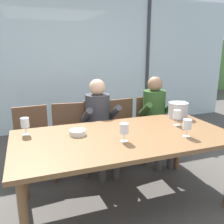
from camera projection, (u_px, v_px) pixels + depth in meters
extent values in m
plane|color=#4C4742|center=(97.00, 162.00, 3.49)|extent=(14.00, 14.00, 0.00)
cube|color=silver|center=(71.00, 64.00, 4.68)|extent=(7.35, 0.03, 2.60)
cube|color=#38383D|center=(147.00, 62.00, 5.21)|extent=(0.06, 0.06, 2.60)
cube|color=#568942|center=(50.00, 68.00, 8.27)|extent=(13.35, 2.40, 1.90)
cube|color=brown|center=(124.00, 137.00, 2.39)|extent=(2.15, 1.08, 0.04)
cylinder|color=brown|center=(24.00, 222.00, 1.77)|extent=(0.07, 0.07, 0.72)
cylinder|color=brown|center=(23.00, 168.00, 2.57)|extent=(0.07, 0.07, 0.72)
cylinder|color=brown|center=(178.00, 144.00, 3.21)|extent=(0.07, 0.07, 0.72)
cube|color=brown|center=(34.00, 144.00, 2.94)|extent=(0.47, 0.47, 0.03)
cube|color=brown|center=(31.00, 122.00, 3.06)|extent=(0.42, 0.07, 0.42)
cylinder|color=brown|center=(21.00, 172.00, 2.76)|extent=(0.04, 0.04, 0.45)
cylinder|color=brown|center=(54.00, 165.00, 2.91)|extent=(0.04, 0.04, 0.45)
cylinder|color=brown|center=(18.00, 159.00, 3.09)|extent=(0.04, 0.04, 0.45)
cylinder|color=brown|center=(48.00, 153.00, 3.25)|extent=(0.04, 0.04, 0.45)
cube|color=brown|center=(69.00, 139.00, 3.09)|extent=(0.50, 0.50, 0.03)
cube|color=brown|center=(68.00, 119.00, 3.22)|extent=(0.42, 0.10, 0.42)
cylinder|color=brown|center=(55.00, 164.00, 2.94)|extent=(0.04, 0.04, 0.45)
cylinder|color=brown|center=(86.00, 162.00, 3.01)|extent=(0.04, 0.04, 0.45)
cylinder|color=brown|center=(56.00, 152.00, 3.30)|extent=(0.04, 0.04, 0.45)
cylinder|color=brown|center=(84.00, 149.00, 3.37)|extent=(0.04, 0.04, 0.45)
cube|color=brown|center=(100.00, 135.00, 3.26)|extent=(0.50, 0.50, 0.03)
cube|color=brown|center=(97.00, 115.00, 3.39)|extent=(0.42, 0.09, 0.42)
cylinder|color=brown|center=(88.00, 158.00, 3.10)|extent=(0.04, 0.04, 0.45)
cylinder|color=brown|center=(116.00, 156.00, 3.18)|extent=(0.04, 0.04, 0.45)
cylinder|color=brown|center=(85.00, 147.00, 3.46)|extent=(0.04, 0.04, 0.45)
cylinder|color=brown|center=(111.00, 145.00, 3.54)|extent=(0.04, 0.04, 0.45)
cube|color=brown|center=(126.00, 132.00, 3.36)|extent=(0.49, 0.49, 0.03)
cube|color=brown|center=(119.00, 114.00, 3.47)|extent=(0.42, 0.08, 0.42)
cylinder|color=brown|center=(120.00, 156.00, 3.17)|extent=(0.04, 0.04, 0.45)
cylinder|color=brown|center=(144.00, 151.00, 3.33)|extent=(0.04, 0.04, 0.45)
cylinder|color=brown|center=(108.00, 146.00, 3.50)|extent=(0.04, 0.04, 0.45)
cylinder|color=brown|center=(130.00, 141.00, 3.66)|extent=(0.04, 0.04, 0.45)
cube|color=brown|center=(154.00, 129.00, 3.51)|extent=(0.50, 0.50, 0.03)
cube|color=brown|center=(149.00, 110.00, 3.65)|extent=(0.42, 0.10, 0.42)
cylinder|color=brown|center=(145.00, 150.00, 3.36)|extent=(0.04, 0.04, 0.45)
cylinder|color=brown|center=(170.00, 148.00, 3.43)|extent=(0.04, 0.04, 0.45)
cylinder|color=brown|center=(137.00, 140.00, 3.72)|extent=(0.04, 0.04, 0.45)
cylinder|color=brown|center=(160.00, 138.00, 3.79)|extent=(0.04, 0.04, 0.45)
cylinder|color=#38383D|center=(98.00, 114.00, 3.20)|extent=(0.34, 0.34, 0.52)
sphere|color=#DBAD89|center=(97.00, 87.00, 3.11)|extent=(0.21, 0.21, 0.21)
cube|color=#47423D|center=(97.00, 138.00, 3.05)|extent=(0.15, 0.41, 0.13)
cube|color=#47423D|center=(110.00, 136.00, 3.12)|extent=(0.15, 0.41, 0.13)
cylinder|color=#47423D|center=(102.00, 163.00, 2.94)|extent=(0.10, 0.10, 0.48)
cylinder|color=#47423D|center=(116.00, 161.00, 3.01)|extent=(0.10, 0.10, 0.48)
cylinder|color=#38383D|center=(86.00, 116.00, 3.01)|extent=(0.10, 0.33, 0.26)
cylinder|color=#38383D|center=(114.00, 113.00, 3.16)|extent=(0.10, 0.33, 0.26)
cylinder|color=#2D5123|center=(154.00, 108.00, 3.48)|extent=(0.34, 0.34, 0.52)
sphere|color=#936B4C|center=(155.00, 84.00, 3.39)|extent=(0.21, 0.21, 0.21)
cube|color=#47423D|center=(153.00, 130.00, 3.33)|extent=(0.16, 0.41, 0.13)
cube|color=#47423D|center=(165.00, 129.00, 3.38)|extent=(0.16, 0.41, 0.13)
cylinder|color=#47423D|center=(159.00, 153.00, 3.22)|extent=(0.10, 0.10, 0.48)
cylinder|color=#47423D|center=(171.00, 152.00, 3.26)|extent=(0.10, 0.10, 0.48)
cylinder|color=#2D5123|center=(145.00, 110.00, 3.31)|extent=(0.10, 0.33, 0.26)
cylinder|color=#2D5123|center=(170.00, 108.00, 3.41)|extent=(0.10, 0.33, 0.26)
cylinder|color=#B7B7BC|center=(178.00, 110.00, 2.97)|extent=(0.24, 0.24, 0.19)
torus|color=silver|center=(179.00, 103.00, 2.95)|extent=(0.24, 0.24, 0.01)
cylinder|color=silver|center=(78.00, 132.00, 2.39)|extent=(0.17, 0.17, 0.05)
cylinder|color=silver|center=(124.00, 141.00, 2.23)|extent=(0.07, 0.07, 0.00)
cylinder|color=silver|center=(124.00, 137.00, 2.22)|extent=(0.01, 0.01, 0.07)
cylinder|color=silver|center=(124.00, 128.00, 2.20)|extent=(0.08, 0.08, 0.09)
cylinder|color=silver|center=(186.00, 136.00, 2.35)|extent=(0.07, 0.07, 0.00)
cylinder|color=silver|center=(187.00, 132.00, 2.34)|extent=(0.01, 0.01, 0.07)
cylinder|color=silver|center=(187.00, 124.00, 2.32)|extent=(0.08, 0.08, 0.09)
cylinder|color=silver|center=(176.00, 125.00, 2.69)|extent=(0.07, 0.07, 0.00)
cylinder|color=silver|center=(177.00, 122.00, 2.68)|extent=(0.01, 0.01, 0.07)
cylinder|color=silver|center=(177.00, 114.00, 2.66)|extent=(0.08, 0.08, 0.09)
cylinder|color=#560C1E|center=(177.00, 117.00, 2.67)|extent=(0.07, 0.07, 0.04)
cylinder|color=silver|center=(26.00, 135.00, 2.40)|extent=(0.07, 0.07, 0.00)
cylinder|color=silver|center=(26.00, 131.00, 2.39)|extent=(0.01, 0.01, 0.07)
cylinder|color=silver|center=(25.00, 123.00, 2.37)|extent=(0.08, 0.08, 0.09)
cylinder|color=maroon|center=(25.00, 125.00, 2.37)|extent=(0.07, 0.07, 0.04)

